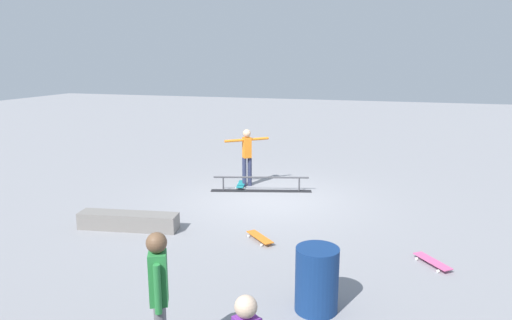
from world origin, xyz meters
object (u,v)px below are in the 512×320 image
skate_ledge (129,221)px  trash_bin (317,279)px  grind_rail (261,185)px  loose_skateboard_pink (432,261)px  loose_skateboard_orange (260,237)px  bystander_green_shirt (159,295)px  skater_main (247,153)px  skateboard_main (241,184)px

skate_ledge → trash_bin: trash_bin is taller
skate_ledge → trash_bin: 4.95m
grind_rail → loose_skateboard_pink: grind_rail is taller
loose_skateboard_pink → loose_skateboard_orange: bearing=-131.9°
skate_ledge → bystander_green_shirt: bystander_green_shirt is taller
skater_main → bystander_green_shirt: bystander_green_shirt is taller
bystander_green_shirt → trash_bin: size_ratio=1.79×
skate_ledge → loose_skateboard_pink: size_ratio=2.90×
skater_main → trash_bin: (-3.05, 6.16, -0.48)m
loose_skateboard_pink → skater_main: bearing=-168.6°
bystander_green_shirt → trash_bin: (-1.53, -1.87, -0.50)m
loose_skateboard_pink → trash_bin: trash_bin is taller
bystander_green_shirt → skateboard_main: bearing=167.2°
grind_rail → skateboard_main: size_ratio=3.37×
loose_skateboard_orange → trash_bin: size_ratio=0.73×
skater_main → trash_bin: size_ratio=1.71×
grind_rail → skater_main: 1.04m
skateboard_main → loose_skateboard_pink: same height
skater_main → loose_skateboard_orange: bearing=71.5°
skater_main → trash_bin: 6.89m
grind_rail → loose_skateboard_pink: size_ratio=3.70×
skateboard_main → trash_bin: trash_bin is taller
grind_rail → trash_bin: size_ratio=2.85×
bystander_green_shirt → trash_bin: 2.47m
skateboard_main → loose_skateboard_orange: same height
skater_main → bystander_green_shirt: bearing=60.8°
bystander_green_shirt → skater_main: bearing=166.1°
loose_skateboard_pink → skateboard_main: bearing=-166.8°
skater_main → loose_skateboard_orange: skater_main is taller
trash_bin → skateboard_main: bearing=-62.1°
skateboard_main → bystander_green_shirt: bystander_green_shirt is taller
skateboard_main → skate_ledge: bearing=-29.8°
skateboard_main → skater_main: bearing=123.2°
skate_ledge → loose_skateboard_orange: bearing=-176.3°
bystander_green_shirt → grind_rail: bearing=162.7°
skate_ledge → trash_bin: bearing=154.7°
skate_ledge → bystander_green_shirt: 5.01m
skate_ledge → trash_bin: size_ratio=2.23×
bystander_green_shirt → loose_skateboard_orange: size_ratio=2.45×
grind_rail → loose_skateboard_orange: grind_rail is taller
loose_skateboard_pink → grind_rail: bearing=-169.0°
grind_rail → trash_bin: trash_bin is taller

